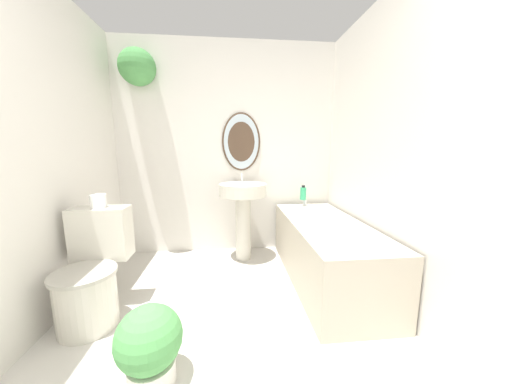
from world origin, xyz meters
name	(u,v)px	position (x,y,z in m)	size (l,w,h in m)	color
wall_back	(218,141)	(-0.11, 2.69, 1.30)	(2.58, 0.37, 2.40)	silver
wall_left	(13,151)	(-1.26, 1.34, 1.20)	(0.06, 2.79, 2.40)	silver
wall_right	(409,151)	(1.26, 1.34, 1.20)	(0.06, 2.79, 2.40)	silver
toilet	(92,274)	(-0.97, 1.47, 0.34)	(0.41, 0.58, 0.78)	beige
pedestal_sink	(243,204)	(0.16, 2.38, 0.63)	(0.51, 0.51, 0.95)	beige
bathtub	(325,250)	(0.89, 1.83, 0.29)	(0.64, 1.59, 0.64)	#B2A893
shampoo_bottle	(303,193)	(0.86, 2.50, 0.71)	(0.07, 0.07, 0.16)	#38B275
potted_plant	(150,344)	(-0.40, 0.87, 0.23)	(0.34, 0.34, 0.43)	silver
toilet_paper_roll	(98,201)	(-0.97, 1.65, 0.83)	(0.11, 0.11, 0.10)	white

